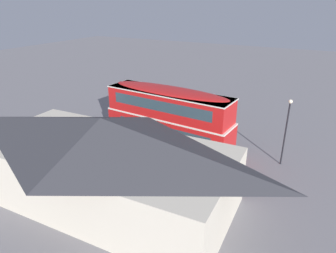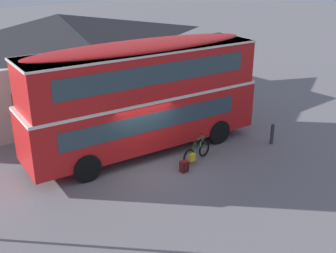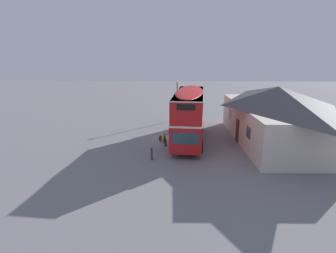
{
  "view_description": "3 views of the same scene",
  "coord_description": "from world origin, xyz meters",
  "px_view_note": "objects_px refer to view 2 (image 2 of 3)",
  "views": [
    {
      "loc": [
        -9.57,
        20.59,
        10.88
      ],
      "look_at": [
        1.19,
        0.49,
        1.36
      ],
      "focal_mm": 32.38,
      "sensor_mm": 36.0,
      "label": 1
    },
    {
      "loc": [
        -8.66,
        -12.76,
        7.99
      ],
      "look_at": [
        0.59,
        -0.79,
        1.8
      ],
      "focal_mm": 44.79,
      "sensor_mm": 36.0,
      "label": 2
    },
    {
      "loc": [
        26.04,
        0.28,
        7.84
      ],
      "look_at": [
        2.65,
        -0.7,
        1.83
      ],
      "focal_mm": 30.11,
      "sensor_mm": 36.0,
      "label": 3
    }
  ],
  "objects_px": {
    "touring_bicycle": "(196,153)",
    "water_bottle_red_squeeze": "(189,165)",
    "kerb_bollard": "(272,133)",
    "backpack_on_ground": "(184,166)",
    "double_decker_bus": "(144,93)"
  },
  "relations": [
    {
      "from": "touring_bicycle",
      "to": "water_bottle_red_squeeze",
      "type": "bearing_deg",
      "value": -152.66
    },
    {
      "from": "touring_bicycle",
      "to": "water_bottle_red_squeeze",
      "type": "distance_m",
      "value": 0.76
    },
    {
      "from": "touring_bicycle",
      "to": "kerb_bollard",
      "type": "height_order",
      "value": "touring_bicycle"
    },
    {
      "from": "water_bottle_red_squeeze",
      "to": "kerb_bollard",
      "type": "relative_size",
      "value": 0.26
    },
    {
      "from": "touring_bicycle",
      "to": "backpack_on_ground",
      "type": "height_order",
      "value": "touring_bicycle"
    },
    {
      "from": "touring_bicycle",
      "to": "water_bottle_red_squeeze",
      "type": "height_order",
      "value": "touring_bicycle"
    },
    {
      "from": "kerb_bollard",
      "to": "water_bottle_red_squeeze",
      "type": "bearing_deg",
      "value": 174.22
    },
    {
      "from": "double_decker_bus",
      "to": "kerb_bollard",
      "type": "height_order",
      "value": "double_decker_bus"
    },
    {
      "from": "double_decker_bus",
      "to": "touring_bicycle",
      "type": "relative_size",
      "value": 6.24
    },
    {
      "from": "backpack_on_ground",
      "to": "double_decker_bus",
      "type": "bearing_deg",
      "value": 91.86
    },
    {
      "from": "touring_bicycle",
      "to": "kerb_bollard",
      "type": "xyz_separation_m",
      "value": [
        3.89,
        -0.79,
        0.13
      ]
    },
    {
      "from": "backpack_on_ground",
      "to": "water_bottle_red_squeeze",
      "type": "distance_m",
      "value": 0.4
    },
    {
      "from": "backpack_on_ground",
      "to": "kerb_bollard",
      "type": "bearing_deg",
      "value": -4.26
    },
    {
      "from": "double_decker_bus",
      "to": "water_bottle_red_squeeze",
      "type": "xyz_separation_m",
      "value": [
        0.45,
        -2.52,
        -2.52
      ]
    },
    {
      "from": "touring_bicycle",
      "to": "backpack_on_ground",
      "type": "bearing_deg",
      "value": -157.09
    }
  ]
}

